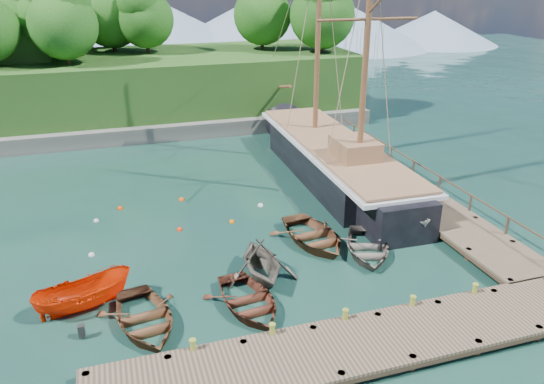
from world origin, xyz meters
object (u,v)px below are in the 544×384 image
(rowboat_2, at_px, (249,308))
(schooner, at_px, (334,163))
(rowboat_0, at_px, (145,326))
(rowboat_4, at_px, (313,242))
(rowboat_3, at_px, (367,253))
(motorboat_orange, at_px, (86,309))
(cabin_boat_white, at_px, (402,228))
(rowboat_1, at_px, (261,278))

(rowboat_2, relative_size, schooner, 0.16)
(rowboat_0, xyz_separation_m, rowboat_4, (9.08, 4.54, 0.00))
(rowboat_3, height_order, rowboat_4, rowboat_4)
(rowboat_0, xyz_separation_m, schooner, (13.88, 12.81, 1.08))
(rowboat_3, bearing_deg, rowboat_2, -139.80)
(rowboat_2, bearing_deg, motorboat_orange, 155.50)
(rowboat_2, bearing_deg, cabin_boat_white, 16.92)
(rowboat_2, distance_m, schooner, 16.07)
(rowboat_2, xyz_separation_m, cabin_boat_white, (10.10, 4.60, 0.00))
(rowboat_4, xyz_separation_m, motorboat_orange, (-11.36, -2.59, 0.00))
(rowboat_2, height_order, schooner, schooner)
(rowboat_0, bearing_deg, rowboat_2, -9.67)
(rowboat_2, bearing_deg, schooner, 45.80)
(rowboat_2, distance_m, cabin_boat_white, 11.10)
(rowboat_2, xyz_separation_m, motorboat_orange, (-6.59, 2.01, 0.00))
(motorboat_orange, relative_size, schooner, 0.15)
(motorboat_orange, bearing_deg, rowboat_0, -144.90)
(rowboat_0, distance_m, rowboat_2, 4.31)
(cabin_boat_white, bearing_deg, rowboat_1, -165.06)
(rowboat_0, height_order, rowboat_2, rowboat_0)
(rowboat_0, xyz_separation_m, rowboat_1, (5.49, 1.99, 0.00))
(schooner, bearing_deg, rowboat_3, -103.12)
(rowboat_2, relative_size, motorboat_orange, 1.07)
(rowboat_1, relative_size, rowboat_2, 0.89)
(rowboat_0, xyz_separation_m, rowboat_3, (11.25, 2.65, 0.00))
(rowboat_2, height_order, rowboat_4, rowboat_4)
(rowboat_4, height_order, schooner, schooner)
(rowboat_2, bearing_deg, rowboat_4, 36.40)
(rowboat_4, bearing_deg, rowboat_2, -143.11)
(rowboat_0, relative_size, cabin_boat_white, 1.04)
(rowboat_2, bearing_deg, rowboat_0, 171.64)
(rowboat_3, relative_size, cabin_boat_white, 1.01)
(rowboat_3, relative_size, rowboat_4, 0.90)
(rowboat_0, bearing_deg, cabin_boat_white, 8.61)
(rowboat_1, relative_size, motorboat_orange, 0.95)
(rowboat_3, relative_size, motorboat_orange, 1.09)
(rowboat_0, relative_size, rowboat_3, 1.02)
(rowboat_0, relative_size, rowboat_2, 1.04)
(rowboat_4, bearing_deg, cabin_boat_white, -7.05)
(rowboat_3, distance_m, motorboat_orange, 13.54)
(rowboat_3, bearing_deg, rowboat_1, -154.64)
(cabin_boat_white, bearing_deg, rowboat_2, -156.50)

